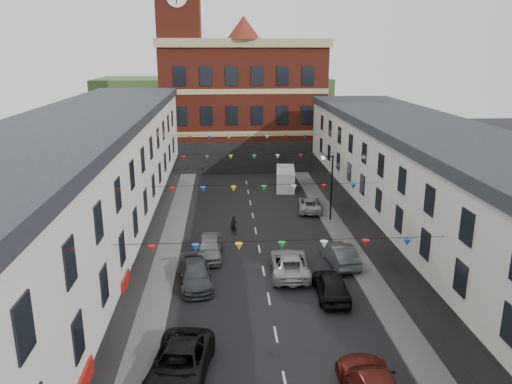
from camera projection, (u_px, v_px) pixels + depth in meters
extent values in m
plane|color=black|center=(269.00, 299.00, 30.65)|extent=(160.00, 160.00, 0.00)
cube|color=#605E5B|center=(159.00, 286.00, 32.10)|extent=(1.80, 64.00, 0.15)
cube|color=#605E5B|center=(370.00, 280.00, 33.00)|extent=(1.80, 64.00, 0.15)
cube|color=silver|center=(69.00, 221.00, 29.47)|extent=(8.00, 56.00, 10.00)
cube|color=black|center=(60.00, 131.00, 28.00)|extent=(8.40, 56.00, 0.70)
cube|color=black|center=(142.00, 272.00, 30.67)|extent=(0.12, 56.00, 3.20)
cube|color=beige|center=(456.00, 220.00, 31.14)|extent=(8.00, 56.00, 9.00)
cube|color=black|center=(465.00, 143.00, 29.81)|extent=(8.40, 56.00, 0.70)
cube|color=black|center=(389.00, 265.00, 31.68)|extent=(0.12, 56.00, 3.20)
cube|color=maroon|center=(242.00, 107.00, 65.04)|extent=(20.00, 12.00, 15.00)
cube|color=tan|center=(242.00, 43.00, 62.84)|extent=(20.60, 12.60, 1.00)
cone|color=maroon|center=(243.00, 28.00, 57.57)|extent=(4.00, 4.00, 2.60)
cube|color=maroon|center=(181.00, 73.00, 60.43)|extent=(5.00, 5.00, 24.00)
cube|color=#305025|center=(214.00, 107.00, 88.49)|extent=(40.00, 14.00, 10.00)
cylinder|color=black|center=(331.00, 189.00, 43.70)|extent=(0.14, 0.14, 6.00)
cylinder|color=black|center=(328.00, 156.00, 42.88)|extent=(0.90, 0.10, 0.10)
sphere|color=beige|center=(323.00, 158.00, 42.87)|extent=(0.36, 0.36, 0.36)
imported|color=black|center=(180.00, 365.00, 22.94)|extent=(3.34, 5.97, 1.58)
imported|color=#3D4145|center=(196.00, 275.00, 32.29)|extent=(2.56, 5.13, 1.43)
imported|color=gray|center=(210.00, 247.00, 36.58)|extent=(1.92, 4.63, 1.57)
imported|color=black|center=(331.00, 285.00, 30.67)|extent=(1.93, 4.65, 1.58)
imported|color=#55595D|center=(340.00, 254.00, 35.45)|extent=(2.13, 4.76, 1.52)
imported|color=#ABAEB0|center=(310.00, 204.00, 47.21)|extent=(2.72, 4.89, 1.29)
imported|color=#BABCC2|center=(290.00, 263.00, 33.89)|extent=(2.75, 5.53, 1.51)
cube|color=white|center=(285.00, 179.00, 54.73)|extent=(2.47, 5.20, 2.22)
imported|color=black|center=(234.00, 225.00, 41.08)|extent=(0.69, 0.59, 1.60)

